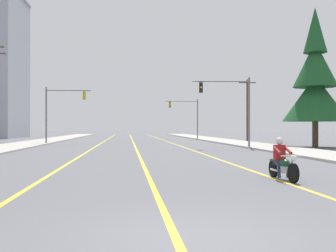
% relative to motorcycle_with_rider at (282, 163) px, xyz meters
% --- Properties ---
extents(ground_plane, '(400.00, 400.00, 0.00)m').
position_rel_motorcycle_with_rider_xyz_m(ground_plane, '(-4.31, -6.79, -0.59)').
color(ground_plane, '#5B5B60').
extents(lane_stripe_center, '(0.16, 100.00, 0.01)m').
position_rel_motorcycle_with_rider_xyz_m(lane_stripe_center, '(-4.57, 38.21, -0.58)').
color(lane_stripe_center, yellow).
rests_on(lane_stripe_center, ground).
extents(lane_stripe_left, '(0.16, 100.00, 0.01)m').
position_rel_motorcycle_with_rider_xyz_m(lane_stripe_left, '(-8.29, 38.21, -0.58)').
color(lane_stripe_left, yellow).
rests_on(lane_stripe_left, ground).
extents(lane_stripe_right, '(0.16, 100.00, 0.01)m').
position_rel_motorcycle_with_rider_xyz_m(lane_stripe_right, '(-0.18, 38.21, -0.58)').
color(lane_stripe_right, yellow).
rests_on(lane_stripe_right, ground).
extents(sidewalk_kerb_right, '(4.40, 110.00, 0.14)m').
position_rel_motorcycle_with_rider_xyz_m(sidewalk_kerb_right, '(7.19, 33.21, -0.52)').
color(sidewalk_kerb_right, '#ADA89E').
rests_on(sidewalk_kerb_right, ground).
extents(sidewalk_kerb_left, '(4.40, 110.00, 0.14)m').
position_rel_motorcycle_with_rider_xyz_m(sidewalk_kerb_left, '(-15.81, 33.21, -0.52)').
color(sidewalk_kerb_left, '#ADA89E').
rests_on(sidewalk_kerb_left, ground).
extents(motorcycle_with_rider, '(0.70, 2.19, 1.46)m').
position_rel_motorcycle_with_rider_xyz_m(motorcycle_with_rider, '(0.00, 0.00, 0.00)').
color(motorcycle_with_rider, black).
rests_on(motorcycle_with_rider, ground).
extents(traffic_signal_near_right, '(5.08, 0.51, 6.20)m').
position_rel_motorcycle_with_rider_xyz_m(traffic_signal_near_right, '(3.86, 20.44, 3.52)').
color(traffic_signal_near_right, slate).
rests_on(traffic_signal_near_right, ground).
extents(traffic_signal_near_left, '(4.91, 0.42, 6.20)m').
position_rel_motorcycle_with_rider_xyz_m(traffic_signal_near_left, '(-12.69, 30.61, 3.51)').
color(traffic_signal_near_left, slate).
rests_on(traffic_signal_near_left, ground).
extents(traffic_signal_mid_right, '(5.17, 0.45, 6.20)m').
position_rel_motorcycle_with_rider_xyz_m(traffic_signal_mid_right, '(4.05, 46.70, 3.53)').
color(traffic_signal_mid_right, slate).
rests_on(traffic_signal_mid_right, ground).
extents(utility_pole_right_far, '(2.30, 0.26, 8.14)m').
position_rel_motorcycle_with_rider_xyz_m(utility_pole_right_far, '(10.51, 37.36, 3.70)').
color(utility_pole_right_far, '#4C3828').
rests_on(utility_pole_right_far, ground).
extents(conifer_tree_right_verge_near, '(5.82, 5.82, 12.80)m').
position_rel_motorcycle_with_rider_xyz_m(conifer_tree_right_verge_near, '(11.73, 21.00, 5.28)').
color(conifer_tree_right_verge_near, '#4C3828').
rests_on(conifer_tree_right_verge_near, ground).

